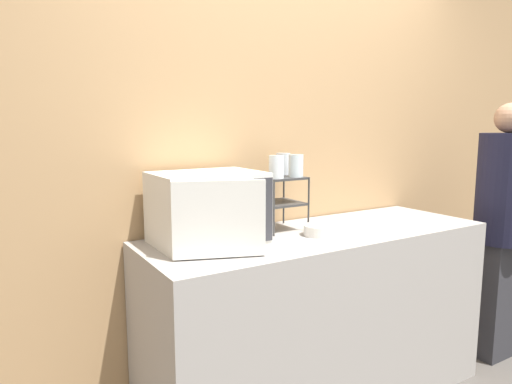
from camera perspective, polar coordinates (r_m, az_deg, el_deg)
wall_back at (r=2.63m, az=3.24°, el=4.54°), size 8.00×0.06×2.60m
counter at (r=2.55m, az=7.89°, el=-15.13°), size 1.87×0.65×0.93m
microwave at (r=2.12m, az=-6.00°, el=-2.06°), size 0.50×0.52×0.33m
dish_rack at (r=2.40m, az=2.92°, el=0.08°), size 0.23×0.24×0.28m
glass_front_left at (r=2.29m, az=2.57°, el=3.16°), size 0.08×0.08×0.12m
glass_back_right at (r=2.47m, az=3.43°, el=3.54°), size 0.08×0.08×0.12m
glass_front_right at (r=2.36m, az=5.01°, el=3.30°), size 0.08×0.08×0.12m
bowl at (r=2.32m, az=7.90°, el=-4.77°), size 0.16×0.16×0.05m
person at (r=3.21m, az=28.44°, el=-2.89°), size 0.33×0.33×1.61m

